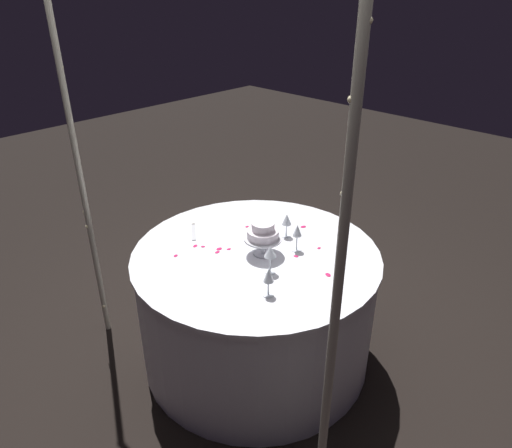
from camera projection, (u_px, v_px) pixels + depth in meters
The scene contains 20 objects.
ground_plane at pixel (256, 352), 3.10m from camera, with size 12.00×12.00×0.00m, color black.
decorative_arch at pixel (170, 172), 2.09m from camera, with size 1.89×0.06×2.21m.
main_table at pixel (256, 305), 2.92m from camera, with size 1.44×1.44×0.77m.
tiered_cake at pixel (263, 233), 2.66m from camera, with size 0.22×0.22×0.21m.
wine_glass_0 at pixel (268, 277), 2.33m from camera, with size 0.06×0.06×0.16m.
wine_glass_1 at pixel (286, 220), 2.86m from camera, with size 0.06×0.06×0.15m.
wine_glass_2 at pixel (270, 253), 2.50m from camera, with size 0.07×0.07×0.16m.
wine_glass_3 at pixel (297, 232), 2.71m from camera, with size 0.06×0.06×0.17m.
cake_knife at pixel (193, 227), 3.01m from camera, with size 0.25×0.20×0.01m.
rose_petal_0 at pixel (203, 247), 2.80m from camera, with size 0.03×0.02×0.00m, color #C61951.
rose_petal_1 at pixel (217, 252), 2.74m from camera, with size 0.03×0.02×0.00m, color #C61951.
rose_petal_2 at pixel (195, 246), 2.80m from camera, with size 0.03×0.02×0.00m, color #C61951.
rose_petal_3 at pixel (319, 248), 2.78m from camera, with size 0.03×0.02×0.00m, color #C61951.
rose_petal_4 at pixel (176, 256), 2.71m from camera, with size 0.03×0.02×0.00m, color #C61951.
rose_petal_5 at pixel (303, 227), 3.02m from camera, with size 0.04×0.03×0.00m, color #C61951.
rose_petal_6 at pixel (229, 249), 2.77m from camera, with size 0.03×0.02×0.00m, color #C61951.
rose_petal_7 at pixel (296, 256), 2.70m from camera, with size 0.03×0.02×0.00m, color #C61951.
rose_petal_8 at pixel (328, 275), 2.53m from camera, with size 0.04×0.03×0.00m, color #C61951.
rose_petal_9 at pixel (247, 227), 3.02m from camera, with size 0.03×0.02×0.00m, color #C61951.
rose_petal_10 at pixel (219, 249), 2.77m from camera, with size 0.04×0.03×0.00m, color #C61951.
Camera 1 is at (-1.63, 1.69, 2.19)m, focal length 33.15 mm.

